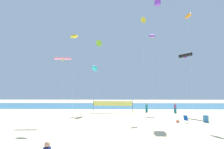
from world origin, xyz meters
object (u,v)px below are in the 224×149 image
at_px(beachgoer_teal_shirt, 147,107).
at_px(kite_pink_tube, 63,58).
at_px(kite_lime_delta, 99,43).
at_px(kite_yellow_inflatable, 74,37).
at_px(kite_violet_tube, 152,36).
at_px(kite_orange_inflatable, 188,16).
at_px(folding_beach_chair, 186,119).
at_px(kite_cyan_inflatable, 95,68).
at_px(kite_black_tube, 185,55).
at_px(kite_violet_box, 157,1).
at_px(beach_handbag, 178,121).
at_px(volleyball_net, 113,104).
at_px(kite_yellow_delta, 143,21).
at_px(trash_barrel, 206,119).
at_px(beachgoer_plum_shirt, 175,108).

distance_m(beachgoer_teal_shirt, kite_pink_tube, 18.31).
relative_size(kite_lime_delta, kite_yellow_inflatable, 1.28).
height_order(kite_violet_tube, kite_yellow_inflatable, kite_violet_tube).
height_order(beachgoer_teal_shirt, kite_orange_inflatable, kite_orange_inflatable).
height_order(folding_beach_chair, kite_yellow_inflatable, kite_yellow_inflatable).
height_order(kite_violet_tube, kite_cyan_inflatable, kite_violet_tube).
bearing_deg(kite_lime_delta, kite_violet_tube, 6.63).
distance_m(kite_black_tube, kite_violet_box, 12.14).
relative_size(beach_handbag, kite_black_tube, 0.03).
relative_size(volleyball_net, kite_yellow_inflatable, 0.61).
bearing_deg(kite_yellow_delta, kite_yellow_inflatable, -141.07).
relative_size(beachgoer_teal_shirt, folding_beach_chair, 2.01).
distance_m(beach_handbag, kite_yellow_delta, 20.54).
bearing_deg(kite_black_tube, trash_barrel, -99.88).
bearing_deg(kite_violet_tube, kite_yellow_inflatable, -133.04).
distance_m(beachgoer_plum_shirt, kite_orange_inflatable, 16.27).
distance_m(kite_violet_tube, kite_cyan_inflatable, 16.58).
distance_m(folding_beach_chair, volleyball_net, 13.65).
bearing_deg(trash_barrel, folding_beach_chair, -171.28).
height_order(volleyball_net, beach_handbag, volleyball_net).
xyz_separation_m(kite_violet_box, kite_violet_tube, (0.14, 6.35, -5.03)).
distance_m(trash_barrel, kite_violet_tube, 23.09).
bearing_deg(beachgoer_teal_shirt, volleyball_net, 136.64).
relative_size(trash_barrel, kite_cyan_inflatable, 0.10).
height_order(volleyball_net, kite_cyan_inflatable, kite_cyan_inflatable).
xyz_separation_m(kite_orange_inflatable, kite_yellow_delta, (-6.69, 5.06, 1.51)).
xyz_separation_m(folding_beach_chair, beach_handbag, (-1.06, 0.07, -0.32)).
distance_m(kite_pink_tube, kite_yellow_inflatable, 3.61).
height_order(beach_handbag, kite_pink_tube, kite_pink_tube).
bearing_deg(folding_beach_chair, kite_lime_delta, 133.06).
distance_m(folding_beach_chair, kite_lime_delta, 24.33).
distance_m(beach_handbag, kite_violet_box, 23.92).
relative_size(volleyball_net, kite_pink_tube, 0.82).
bearing_deg(kite_yellow_delta, kite_pink_tube, -148.24).
distance_m(kite_violet_tube, kite_yellow_delta, 7.15).
relative_size(beachgoer_plum_shirt, kite_pink_tube, 0.20).
xyz_separation_m(folding_beach_chair, volleyball_net, (-9.66, 9.57, 1.16)).
relative_size(beachgoer_teal_shirt, kite_violet_tube, 0.10).
bearing_deg(kite_violet_box, kite_yellow_delta, 179.75).
bearing_deg(volleyball_net, kite_lime_delta, 121.80).
relative_size(kite_pink_tube, kite_yellow_delta, 0.48).
xyz_separation_m(trash_barrel, kite_cyan_inflatable, (-15.82, 9.17, 7.95)).
relative_size(folding_beach_chair, kite_cyan_inflatable, 0.10).
height_order(kite_black_tube, kite_cyan_inflatable, kite_black_tube).
height_order(beachgoer_plum_shirt, beach_handbag, beachgoer_plum_shirt).
bearing_deg(kite_orange_inflatable, kite_yellow_delta, 142.91).
distance_m(kite_cyan_inflatable, kite_yellow_inflatable, 9.61).
bearing_deg(folding_beach_chair, kite_yellow_delta, 112.24).
distance_m(kite_black_tube, kite_orange_inflatable, 7.59).
bearing_deg(trash_barrel, kite_violet_box, 109.74).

